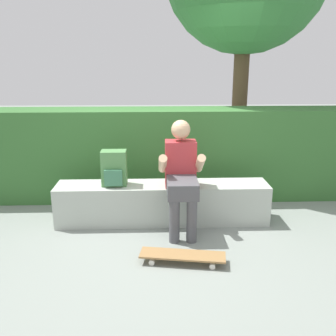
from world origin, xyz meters
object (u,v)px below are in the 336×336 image
at_px(bench_main, 163,203).
at_px(backpack_on_bench, 114,169).
at_px(skateboard_near_person, 183,256).
at_px(person_skater, 181,173).

bearing_deg(bench_main, backpack_on_bench, -179.01).
height_order(skateboard_near_person, backpack_on_bench, backpack_on_bench).
distance_m(bench_main, person_skater, 0.52).
relative_size(person_skater, backpack_on_bench, 3.03).
height_order(person_skater, skateboard_near_person, person_skater).
xyz_separation_m(bench_main, person_skater, (0.20, -0.21, 0.43)).
bearing_deg(backpack_on_bench, bench_main, 0.99).
distance_m(skateboard_near_person, backpack_on_bench, 1.31).
bearing_deg(person_skater, bench_main, 133.95).
bearing_deg(person_skater, skateboard_near_person, -92.69).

